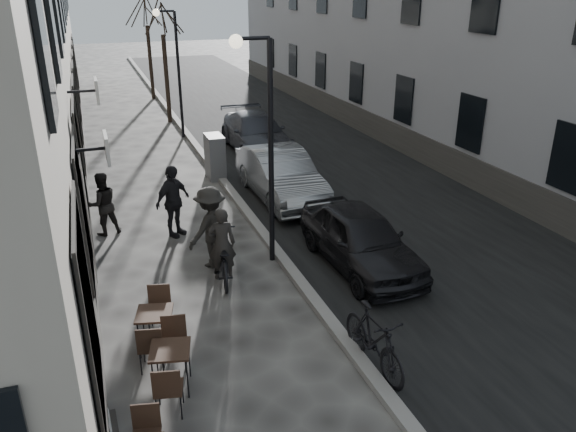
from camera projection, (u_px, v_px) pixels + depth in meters
road at (285, 141)px, 23.08m from camera, size 7.30×60.00×0.00m
kerb at (197, 147)px, 21.93m from camera, size 0.25×60.00×0.12m
streetlamp_near at (263, 128)px, 11.93m from camera, size 0.90×0.28×5.09m
streetlamp_far at (174, 60)px, 22.36m from camera, size 0.90×0.28×5.09m
tree_near at (162, 16)px, 24.41m from camera, size 2.40×2.40×5.70m
tree_far at (146, 10)px, 29.62m from camera, size 2.40×2.40×5.70m
bistro_set_b at (171, 364)px, 8.85m from camera, size 0.75×1.57×0.90m
bistro_set_c at (156, 327)px, 9.82m from camera, size 0.76×1.55×0.89m
sign_board at (101, 405)px, 8.10m from camera, size 0.34×0.57×0.96m
utility_cabinet at (215, 157)px, 18.45m from camera, size 0.53×0.96×1.44m
bicycle at (222, 257)px, 12.20m from camera, size 0.97×2.00×1.01m
cyclist_rider at (222, 244)px, 12.08m from camera, size 0.66×0.49×1.65m
pedestrian_near at (102, 204)px, 14.24m from camera, size 0.94×0.81×1.66m
pedestrian_mid at (211, 227)px, 12.59m from camera, size 1.41×1.25×1.90m
pedestrian_far at (173, 201)px, 14.12m from camera, size 1.15×1.01×1.87m
car_near at (360, 238)px, 12.67m from camera, size 1.73×4.04×1.36m
car_mid at (281, 175)px, 16.68m from camera, size 1.65×4.51×1.48m
car_far at (256, 133)px, 21.42m from camera, size 2.00×4.84×1.40m
moped at (374, 340)px, 9.30m from camera, size 0.64×1.87×1.10m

